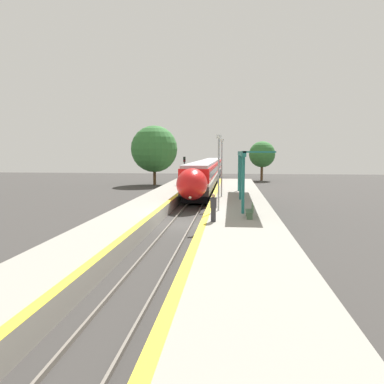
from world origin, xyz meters
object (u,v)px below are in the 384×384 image
(train, at_px, (208,172))
(lamppost_mid, at_px, (222,164))
(person_waiting, at_px, (213,207))
(railway_signal, at_px, (184,170))
(lamppost_near, at_px, (219,167))
(platform_bench, at_px, (251,210))

(train, distance_m, lamppost_mid, 19.12)
(person_waiting, xyz_separation_m, railway_signal, (-4.82, 24.88, 0.92))
(train, xyz_separation_m, lamppost_near, (2.46, -26.95, 1.73))
(train, bearing_deg, lamppost_near, -84.79)
(platform_bench, xyz_separation_m, lamppost_mid, (-2.06, 10.75, 2.51))
(lamppost_mid, bearing_deg, train, 97.41)
(lamppost_near, relative_size, lamppost_mid, 1.00)
(lamppost_near, bearing_deg, platform_bench, -52.42)
(railway_signal, bearing_deg, lamppost_near, -76.54)
(platform_bench, bearing_deg, person_waiting, -146.72)
(person_waiting, distance_m, lamppost_mid, 12.38)
(platform_bench, bearing_deg, lamppost_mid, 100.86)
(person_waiting, bearing_deg, platform_bench, 33.28)
(lamppost_mid, bearing_deg, lamppost_near, -90.00)
(railway_signal, bearing_deg, train, 67.96)
(person_waiting, xyz_separation_m, lamppost_mid, (0.15, 12.20, 2.13))
(person_waiting, distance_m, lamppost_near, 4.65)
(train, relative_size, lamppost_near, 8.84)
(railway_signal, bearing_deg, platform_bench, -73.31)
(train, height_order, lamppost_near, lamppost_near)
(lamppost_near, distance_m, lamppost_mid, 8.07)
(train, distance_m, railway_signal, 6.71)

